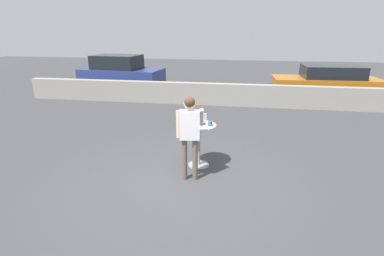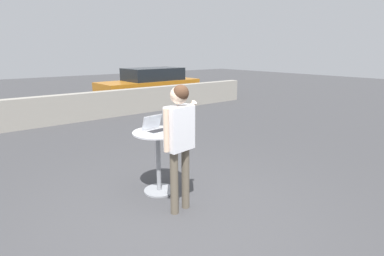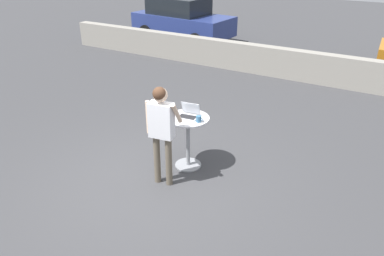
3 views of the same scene
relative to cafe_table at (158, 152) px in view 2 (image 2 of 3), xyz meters
name	(u,v)px [view 2 (image 2 of 3)]	position (x,y,z in m)	size (l,w,h in m)	color
ground_plane	(176,218)	(-0.25, -0.81, -0.66)	(50.00, 50.00, 0.00)	#3D3D3F
pavement_kerb	(46,111)	(-0.25, 5.78, -0.22)	(16.04, 0.35, 0.88)	gray
cafe_table	(158,152)	(0.00, 0.00, 0.00)	(0.76, 0.76, 0.98)	gray
laptop	(156,128)	(-0.01, 0.04, 0.38)	(0.37, 0.32, 0.24)	#B7BABF
coffee_mug	(173,126)	(0.25, -0.06, 0.38)	(0.13, 0.09, 0.11)	#336084
standing_person	(179,133)	(-0.09, -0.68, 0.47)	(0.54, 0.42, 1.76)	brown
parked_car_near_street	(150,84)	(4.62, 7.94, 0.08)	(4.61, 2.00, 1.44)	#B76B19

